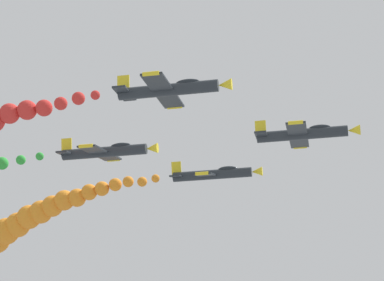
{
  "coord_description": "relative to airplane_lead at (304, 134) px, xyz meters",
  "views": [
    {
      "loc": [
        65.29,
        12.81,
        47.65
      ],
      "look_at": [
        0.0,
        0.0,
        76.51
      ],
      "focal_mm": 66.72,
      "sensor_mm": 36.0,
      "label": 1
    }
  ],
  "objects": [
    {
      "name": "airplane_left_inner",
      "position": [
        -8.7,
        -10.59,
        -0.32
      ],
      "size": [
        9.24,
        10.35,
        3.39
      ],
      "rotation": [
        0.0,
        0.3,
        0.0
      ],
      "color": "#23282D"
    },
    {
      "name": "smoke_trail_left_inner",
      "position": [
        -11.51,
        -33.43,
        -3.39
      ],
      "size": [
        6.79,
        23.49,
        7.12
      ],
      "color": "orange"
    },
    {
      "name": "airplane_lead",
      "position": [
        0.0,
        0.0,
        0.0
      ],
      "size": [
        9.52,
        10.35,
        2.7
      ],
      "rotation": [
        0.0,
        0.14,
        0.0
      ],
      "color": "#23282D"
    },
    {
      "name": "airplane_left_outer",
      "position": [
        0.76,
        -20.36,
        -0.61
      ],
      "size": [
        9.39,
        10.35,
        3.09
      ],
      "rotation": [
        0.0,
        0.23,
        0.0
      ],
      "color": "#23282D"
    },
    {
      "name": "airplane_right_inner",
      "position": [
        11.43,
        -11.14,
        0.26
      ],
      "size": [
        9.51,
        10.35,
        2.72
      ],
      "rotation": [
        0.0,
        0.14,
        0.0
      ],
      "color": "#23282D"
    }
  ]
}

